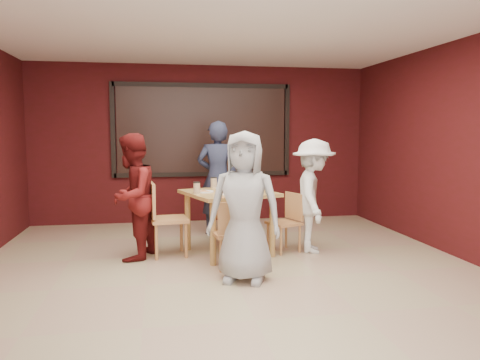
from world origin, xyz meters
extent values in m
plane|color=tan|center=(0.00, 0.00, 0.00)|extent=(7.00, 7.00, 0.00)
cube|color=black|center=(0.00, 3.45, 1.65)|extent=(3.00, 0.02, 1.50)
cube|color=tan|center=(0.12, 1.14, 0.81)|extent=(1.33, 1.33, 0.04)
cylinder|color=tan|center=(-0.41, 1.42, 0.40)|extent=(0.08, 0.08, 0.79)
cylinder|color=tan|center=(0.39, 1.67, 0.40)|extent=(0.08, 0.08, 0.79)
cylinder|color=tan|center=(-0.16, 0.61, 0.40)|extent=(0.08, 0.08, 0.79)
cylinder|color=tan|center=(0.65, 0.86, 0.40)|extent=(0.08, 0.08, 0.79)
cylinder|color=white|center=(0.12, 0.81, 0.84)|extent=(0.27, 0.27, 0.01)
cone|color=gold|center=(0.12, 0.81, 0.86)|extent=(0.24, 0.24, 0.02)
cylinder|color=beige|center=(0.26, 0.70, 0.91)|extent=(0.09, 0.09, 0.14)
cylinder|color=black|center=(0.26, 0.70, 0.98)|extent=(0.09, 0.09, 0.01)
cylinder|color=white|center=(0.12, 1.47, 0.84)|extent=(0.27, 0.27, 0.01)
cone|color=gold|center=(0.12, 1.47, 0.86)|extent=(0.24, 0.24, 0.02)
cylinder|color=beige|center=(-0.03, 1.58, 0.91)|extent=(0.09, 0.09, 0.14)
cylinder|color=black|center=(-0.03, 1.58, 0.98)|extent=(0.09, 0.09, 0.01)
cylinder|color=white|center=(-0.22, 1.14, 0.84)|extent=(0.27, 0.27, 0.01)
cone|color=gold|center=(-0.22, 1.14, 0.86)|extent=(0.24, 0.24, 0.02)
cylinder|color=beige|center=(-0.32, 0.99, 0.91)|extent=(0.09, 0.09, 0.14)
cylinder|color=black|center=(-0.32, 0.99, 0.98)|extent=(0.09, 0.09, 0.01)
cylinder|color=white|center=(0.45, 1.14, 0.84)|extent=(0.27, 0.27, 0.01)
cone|color=gold|center=(0.45, 1.14, 0.86)|extent=(0.24, 0.24, 0.02)
cylinder|color=beige|center=(0.55, 1.29, 0.91)|extent=(0.09, 0.09, 0.14)
cylinder|color=black|center=(0.55, 1.29, 0.98)|extent=(0.09, 0.09, 0.01)
cylinder|color=silver|center=(0.20, 1.11, 0.89)|extent=(0.06, 0.06, 0.10)
cylinder|color=silver|center=(0.14, 1.05, 0.88)|extent=(0.05, 0.05, 0.08)
cylinder|color=#A0110B|center=(0.03, 1.08, 0.91)|extent=(0.07, 0.07, 0.15)
cube|color=black|center=(0.09, 1.14, 0.89)|extent=(0.13, 0.07, 0.12)
cube|color=#C57D4C|center=(0.04, 0.48, 0.41)|extent=(0.44, 0.44, 0.04)
cylinder|color=#C57D4C|center=(0.18, 0.65, 0.19)|extent=(0.03, 0.03, 0.39)
cylinder|color=#C57D4C|center=(-0.14, 0.62, 0.19)|extent=(0.03, 0.03, 0.39)
cylinder|color=#C57D4C|center=(0.21, 0.33, 0.19)|extent=(0.03, 0.03, 0.39)
cylinder|color=#C57D4C|center=(-0.11, 0.30, 0.19)|extent=(0.03, 0.03, 0.39)
cube|color=#C57D4C|center=(0.06, 0.30, 0.63)|extent=(0.40, 0.07, 0.38)
cube|color=#C57D4C|center=(0.19, 1.82, 0.39)|extent=(0.48, 0.48, 0.04)
cylinder|color=#C57D4C|center=(0.00, 1.72, 0.19)|extent=(0.03, 0.03, 0.37)
cylinder|color=#C57D4C|center=(0.29, 1.62, 0.19)|extent=(0.03, 0.03, 0.37)
cylinder|color=#C57D4C|center=(0.09, 2.01, 0.19)|extent=(0.03, 0.03, 0.37)
cylinder|color=#C57D4C|center=(0.39, 1.91, 0.19)|extent=(0.03, 0.03, 0.37)
cube|color=#C57D4C|center=(0.25, 1.98, 0.61)|extent=(0.37, 0.15, 0.36)
cube|color=#C57D4C|center=(-0.67, 1.16, 0.48)|extent=(0.52, 0.52, 0.04)
cylinder|color=#C57D4C|center=(-0.46, 0.99, 0.23)|extent=(0.04, 0.04, 0.46)
cylinder|color=#C57D4C|center=(-0.51, 1.37, 0.23)|extent=(0.04, 0.04, 0.46)
cylinder|color=#C57D4C|center=(-0.84, 0.95, 0.23)|extent=(0.04, 0.04, 0.46)
cylinder|color=#C57D4C|center=(-0.88, 1.33, 0.23)|extent=(0.04, 0.04, 0.46)
cube|color=#C57D4C|center=(-0.89, 1.14, 0.75)|extent=(0.09, 0.47, 0.45)
cube|color=#C57D4C|center=(0.86, 1.09, 0.39)|extent=(0.49, 0.49, 0.04)
cylinder|color=#C57D4C|center=(0.66, 1.19, 0.19)|extent=(0.03, 0.03, 0.37)
cylinder|color=#C57D4C|center=(0.77, 0.90, 0.19)|extent=(0.03, 0.03, 0.37)
cylinder|color=#C57D4C|center=(0.95, 1.29, 0.19)|extent=(0.03, 0.03, 0.37)
cylinder|color=#C57D4C|center=(1.06, 1.00, 0.19)|extent=(0.03, 0.03, 0.37)
cube|color=#C57D4C|center=(1.02, 1.16, 0.61)|extent=(0.16, 0.37, 0.36)
imported|color=#A7A7A7|center=(0.11, -0.03, 0.82)|extent=(0.93, 0.78, 1.64)
imported|color=#282E48|center=(0.12, 2.36, 0.90)|extent=(0.74, 0.58, 1.79)
imported|color=maroon|center=(-1.14, 1.08, 0.80)|extent=(0.85, 0.95, 1.61)
imported|color=white|center=(1.26, 1.03, 0.76)|extent=(0.81, 1.10, 1.53)
camera|label=1|loc=(-0.81, -4.94, 1.63)|focal=35.00mm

